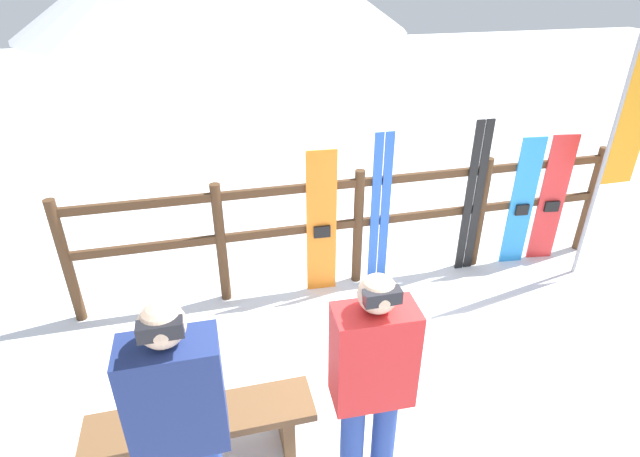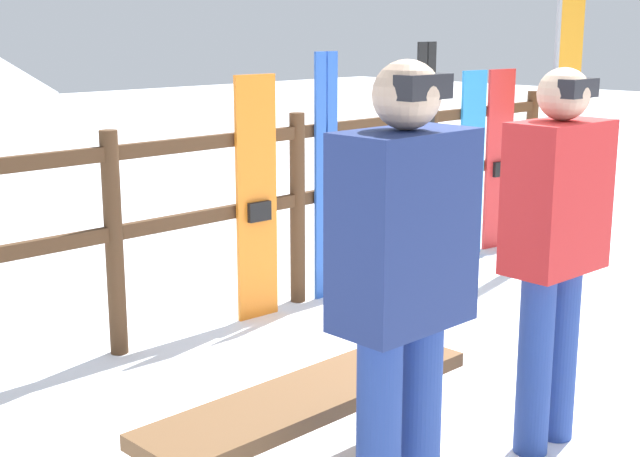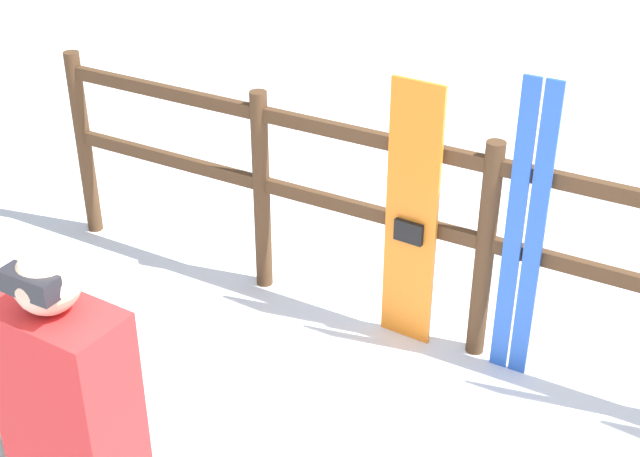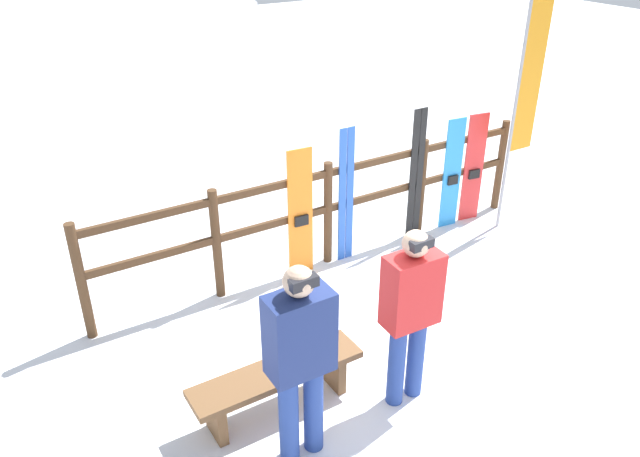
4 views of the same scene
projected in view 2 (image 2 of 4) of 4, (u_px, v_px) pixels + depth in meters
The scene contains 11 objects.
ground_plane at pixel (559, 383), 4.59m from camera, with size 40.00×40.00×0.00m, color white.
fence at pixel (297, 192), 5.79m from camera, with size 5.61×0.10×1.26m.
bench at pixel (311, 414), 3.48m from camera, with size 1.49×0.36×0.42m.
person_red at pixel (555, 236), 3.72m from camera, with size 0.47×0.27×1.64m.
person_navy at pixel (403, 281), 2.94m from camera, with size 0.48×0.27×1.70m.
snowboard_orange at pixel (257, 200), 5.48m from camera, with size 0.30×0.07×1.52m.
ski_pair_blue at pixel (326, 178), 5.88m from camera, with size 0.19×0.02×1.64m.
ski_pair_black at pixel (424, 158), 6.58m from camera, with size 0.19×0.02×1.69m.
snowboard_blue at pixel (472, 165), 7.00m from camera, with size 0.26×0.07×1.46m.
snowboard_red at pixel (499, 160), 7.26m from camera, with size 0.29×0.09×1.46m.
rental_flag at pixel (567, 28), 6.98m from camera, with size 0.40×0.04×2.90m.
Camera 2 is at (-3.89, -2.20, 1.80)m, focal length 50.00 mm.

